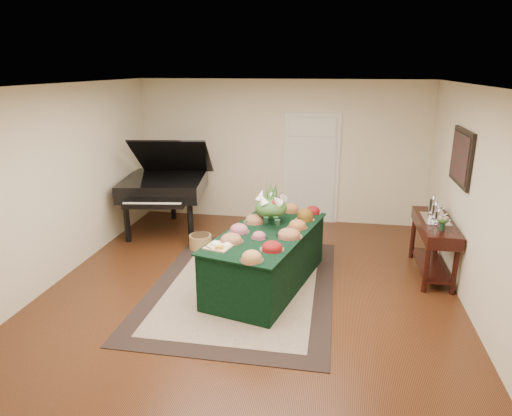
% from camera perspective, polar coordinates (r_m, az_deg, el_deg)
% --- Properties ---
extents(ground, '(6.00, 6.00, 0.00)m').
position_cam_1_polar(ground, '(6.41, -0.47, -9.79)').
color(ground, black).
rests_on(ground, ground).
extents(area_rug, '(2.47, 3.45, 0.01)m').
position_cam_1_polar(area_rug, '(6.44, -1.61, -9.58)').
color(area_rug, black).
rests_on(area_rug, ground).
extents(kitchen_doorway, '(1.05, 0.07, 2.10)m').
position_cam_1_polar(kitchen_doorway, '(8.80, 6.91, 4.73)').
color(kitchen_doorway, silver).
rests_on(kitchen_doorway, ground).
extents(buffet_table, '(1.54, 2.37, 0.79)m').
position_cam_1_polar(buffet_table, '(6.31, 1.35, -6.28)').
color(buffet_table, black).
rests_on(buffet_table, ground).
extents(food_platters, '(1.25, 2.34, 0.13)m').
position_cam_1_polar(food_platters, '(6.25, 2.30, -2.22)').
color(food_platters, silver).
rests_on(food_platters, buffet_table).
extents(cutting_board, '(0.36, 0.36, 0.10)m').
position_cam_1_polar(cutting_board, '(5.65, -4.57, -4.50)').
color(cutting_board, tan).
rests_on(cutting_board, buffet_table).
extents(green_goblets, '(0.25, 0.20, 0.18)m').
position_cam_1_polar(green_goblets, '(6.18, 2.16, -2.01)').
color(green_goblets, black).
rests_on(green_goblets, buffet_table).
extents(floral_centerpiece, '(0.47, 0.47, 0.47)m').
position_cam_1_polar(floral_centerpiece, '(6.44, 1.91, 0.57)').
color(floral_centerpiece, black).
rests_on(floral_centerpiece, buffet_table).
extents(grand_piano, '(1.68, 1.87, 1.74)m').
position_cam_1_polar(grand_piano, '(8.41, -11.34, 2.85)').
color(grand_piano, black).
rests_on(grand_piano, ground).
extents(wicker_basket, '(0.37, 0.37, 0.23)m').
position_cam_1_polar(wicker_basket, '(7.69, -6.96, -4.22)').
color(wicker_basket, olive).
rests_on(wicker_basket, ground).
extents(mahogany_sideboard, '(0.45, 1.40, 0.83)m').
position_cam_1_polar(mahogany_sideboard, '(7.00, 21.41, -2.93)').
color(mahogany_sideboard, black).
rests_on(mahogany_sideboard, ground).
extents(tea_service, '(0.34, 0.74, 0.30)m').
position_cam_1_polar(tea_service, '(6.94, 21.63, -0.51)').
color(tea_service, silver).
rests_on(tea_service, mahogany_sideboard).
extents(pink_bouquet, '(0.16, 0.16, 0.21)m').
position_cam_1_polar(pink_bouquet, '(6.53, 22.34, -1.45)').
color(pink_bouquet, black).
rests_on(pink_bouquet, mahogany_sideboard).
extents(wall_painting, '(0.05, 0.95, 0.75)m').
position_cam_1_polar(wall_painting, '(6.77, 24.27, 5.82)').
color(wall_painting, black).
rests_on(wall_painting, ground).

